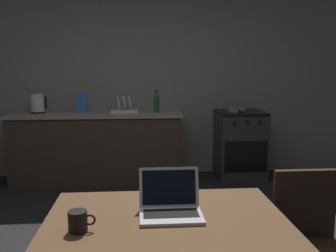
{
  "coord_description": "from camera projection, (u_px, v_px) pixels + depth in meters",
  "views": [
    {
      "loc": [
        0.01,
        -2.54,
        1.48
      ],
      "look_at": [
        0.27,
        0.89,
        0.93
      ],
      "focal_mm": 39.96,
      "sensor_mm": 36.0,
      "label": 1
    }
  ],
  "objects": [
    {
      "name": "back_wall",
      "position": [
        161.0,
        72.0,
        5.07
      ],
      "size": [
        6.4,
        0.1,
        2.79
      ],
      "primitive_type": "cube",
      "color": "gray",
      "rests_on": "ground_plane"
    },
    {
      "name": "kitchen_counter",
      "position": [
        97.0,
        147.0,
        4.81
      ],
      "size": [
        2.16,
        0.64,
        0.89
      ],
      "color": "#382D23",
      "rests_on": "ground_plane"
    },
    {
      "name": "stove_oven",
      "position": [
        240.0,
        145.0,
        4.95
      ],
      "size": [
        0.6,
        0.62,
        0.89
      ],
      "color": "#2D2D30",
      "rests_on": "ground_plane"
    },
    {
      "name": "dining_table",
      "position": [
        166.0,
        230.0,
        1.92
      ],
      "size": [
        1.22,
        0.83,
        0.72
      ],
      "color": "brown",
      "rests_on": "ground_plane"
    },
    {
      "name": "chair",
      "position": [
        310.0,
        237.0,
        2.16
      ],
      "size": [
        0.4,
        0.4,
        0.87
      ],
      "rotation": [
        0.0,
        0.0,
        -0.2
      ],
      "color": "#2D2116",
      "rests_on": "ground_plane"
    },
    {
      "name": "laptop",
      "position": [
        170.0,
        206.0,
        1.94
      ],
      "size": [
        0.32,
        0.28,
        0.22
      ],
      "rotation": [
        0.0,
        0.0,
        0.22
      ],
      "color": "silver",
      "rests_on": "dining_table"
    },
    {
      "name": "electric_kettle",
      "position": [
        38.0,
        104.0,
        4.67
      ],
      "size": [
        0.2,
        0.18,
        0.24
      ],
      "color": "black",
      "rests_on": "kitchen_counter"
    },
    {
      "name": "bottle",
      "position": [
        156.0,
        102.0,
        4.73
      ],
      "size": [
        0.07,
        0.07,
        0.28
      ],
      "color": "#19592D",
      "rests_on": "kitchen_counter"
    },
    {
      "name": "frying_pan",
      "position": [
        237.0,
        110.0,
        4.85
      ],
      "size": [
        0.24,
        0.41,
        0.05
      ],
      "color": "gray",
      "rests_on": "stove_oven"
    },
    {
      "name": "coffee_mug",
      "position": [
        78.0,
        221.0,
        1.74
      ],
      "size": [
        0.13,
        0.09,
        0.1
      ],
      "color": "black",
      "rests_on": "dining_table"
    },
    {
      "name": "cereal_box",
      "position": [
        81.0,
        102.0,
        4.73
      ],
      "size": [
        0.13,
        0.05,
        0.26
      ],
      "color": "#3372B2",
      "rests_on": "kitchen_counter"
    },
    {
      "name": "dish_rack",
      "position": [
        125.0,
        109.0,
        4.76
      ],
      "size": [
        0.34,
        0.26,
        0.21
      ],
      "color": "silver",
      "rests_on": "kitchen_counter"
    }
  ]
}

